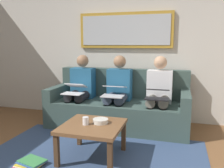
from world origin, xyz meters
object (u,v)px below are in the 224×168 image
(magazine_stack, at_px, (30,163))
(coffee_table, at_px, (92,129))
(person_middle, at_px, (118,89))
(laptop_silver, at_px, (114,91))
(bowl, at_px, (100,121))
(couch, at_px, (119,106))
(laptop_white, at_px, (75,89))
(laptop_black, at_px, (157,94))
(cup, at_px, (86,121))
(person_left, at_px, (159,91))
(person_right, at_px, (81,87))
(framed_mirror, at_px, (125,30))

(magazine_stack, bearing_deg, coffee_table, -148.93)
(person_middle, distance_m, laptop_silver, 0.24)
(bowl, height_order, magazine_stack, bowl)
(coffee_table, distance_m, bowl, 0.13)
(couch, distance_m, coffee_table, 1.22)
(couch, relative_size, bowl, 12.24)
(laptop_silver, distance_m, laptop_white, 0.64)
(couch, bearing_deg, laptop_black, 153.44)
(bowl, bearing_deg, couch, -86.61)
(couch, xyz_separation_m, cup, (0.08, 1.24, 0.14))
(couch, distance_m, laptop_white, 0.78)
(person_middle, bearing_deg, person_left, 180.00)
(bowl, xyz_separation_m, laptop_silver, (0.07, -0.83, 0.20))
(laptop_black, bearing_deg, laptop_silver, -0.68)
(laptop_silver, bearing_deg, bowl, 94.66)
(bowl, relative_size, laptop_white, 0.52)
(magazine_stack, bearing_deg, bowl, -147.00)
(couch, height_order, laptop_silver, couch)
(bowl, distance_m, laptop_white, 1.11)
(bowl, distance_m, person_right, 1.30)
(person_middle, xyz_separation_m, laptop_white, (0.64, 0.24, 0.01))
(cup, height_order, laptop_white, laptop_white)
(cup, relative_size, person_left, 0.08)
(laptop_white, bearing_deg, laptop_silver, 179.66)
(framed_mirror, distance_m, person_left, 1.23)
(person_left, bearing_deg, person_right, 0.00)
(person_left, xyz_separation_m, person_right, (1.28, 0.00, 0.00))
(laptop_silver, bearing_deg, laptop_black, 179.32)
(couch, distance_m, laptop_silver, 0.45)
(bowl, xyz_separation_m, person_left, (-0.57, -1.07, 0.18))
(coffee_table, bearing_deg, couch, -90.27)
(cup, bearing_deg, couch, -93.57)
(laptop_black, distance_m, person_right, 1.30)
(framed_mirror, bearing_deg, laptop_white, 47.43)
(framed_mirror, xyz_separation_m, cup, (0.08, 1.63, -1.10))
(couch, distance_m, person_right, 0.71)
(person_middle, height_order, person_right, same)
(laptop_white, bearing_deg, person_right, -90.00)
(cup, xyz_separation_m, laptop_white, (0.56, -0.93, 0.17))
(person_middle, bearing_deg, coffee_table, 89.72)
(framed_mirror, bearing_deg, person_right, 35.53)
(coffee_table, height_order, person_middle, person_middle)
(coffee_table, height_order, laptop_white, laptop_white)
(framed_mirror, relative_size, laptop_white, 4.70)
(coffee_table, distance_m, cup, 0.12)
(couch, relative_size, person_right, 1.93)
(person_left, bearing_deg, person_middle, 0.00)
(coffee_table, distance_m, magazine_stack, 0.77)
(person_middle, distance_m, magazine_stack, 1.72)
(coffee_table, distance_m, person_right, 1.34)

